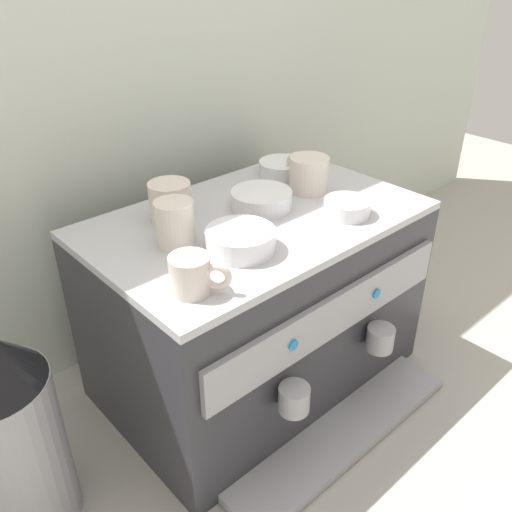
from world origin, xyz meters
The scene contains 13 objects.
ground_plane centered at (0.00, 0.00, 0.00)m, with size 4.00×4.00×0.00m, color #9E998E.
tiled_backsplash_wall centered at (0.00, 0.32, 0.59)m, with size 2.80×0.03×1.19m, color silver.
espresso_machine centered at (0.00, -0.01, 0.20)m, with size 0.65×0.52×0.40m.
ceramic_cup_0 centered at (-0.13, 0.10, 0.44)m, with size 0.10×0.11×0.07m.
ceramic_cup_1 centered at (0.17, 0.02, 0.44)m, with size 0.08×0.12×0.07m.
ceramic_cup_2 centered at (-0.25, -0.13, 0.43)m, with size 0.08×0.08×0.06m.
ceramic_cup_3 centered at (-0.18, 0.01, 0.44)m, with size 0.08×0.10×0.08m.
ceramic_bowl_0 centered at (0.13, -0.11, 0.42)m, with size 0.09×0.09×0.03m.
ceramic_bowl_1 centered at (-0.11, -0.08, 0.42)m, with size 0.12×0.12×0.04m.
ceramic_bowl_2 centered at (0.03, 0.02, 0.42)m, with size 0.12×0.12×0.03m.
ceramic_bowl_3 centered at (0.19, 0.12, 0.42)m, with size 0.11×0.11×0.03m.
coffee_grinder centered at (-0.53, 0.00, 0.20)m, with size 0.17×0.17×0.40m.
milk_pitcher centered at (0.47, -0.05, 0.06)m, with size 0.09×0.09×0.11m, color #B7B7BC.
Camera 1 is at (-0.64, -0.70, 0.87)m, focal length 38.12 mm.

